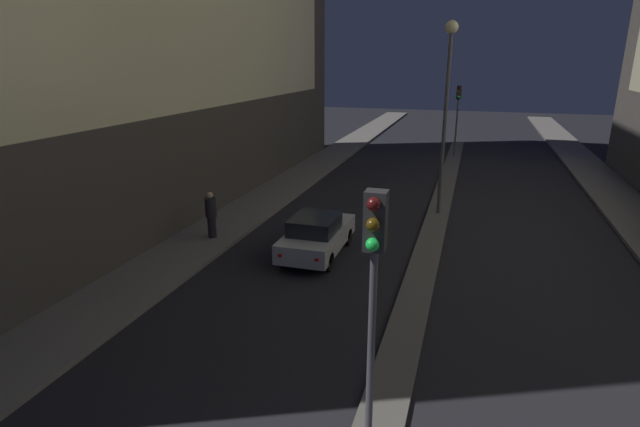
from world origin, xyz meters
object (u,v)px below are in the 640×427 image
object	(u,v)px
traffic_light_near	(373,276)
traffic_light_mid	(458,105)
street_lamp	(447,85)
pedestrian_on_left_sidewalk	(211,214)
car_left_lane	(317,235)

from	to	relation	value
traffic_light_near	traffic_light_mid	size ratio (longest dim) A/B	1.00
traffic_light_mid	street_lamp	size ratio (longest dim) A/B	0.60
traffic_light_mid	pedestrian_on_left_sidewalk	world-z (taller)	traffic_light_mid
street_lamp	car_left_lane	bearing A→B (deg)	-121.78
pedestrian_on_left_sidewalk	car_left_lane	bearing A→B (deg)	-2.70
traffic_light_near	car_left_lane	world-z (taller)	traffic_light_near
traffic_light_mid	pedestrian_on_left_sidewalk	xyz separation A→B (m)	(-8.06, -19.91, -2.58)
traffic_light_near	traffic_light_mid	distance (m)	29.25
traffic_light_mid	pedestrian_on_left_sidewalk	size ratio (longest dim) A/B	2.70
street_lamp	car_left_lane	distance (m)	8.71
traffic_light_near	pedestrian_on_left_sidewalk	size ratio (longest dim) A/B	2.70
traffic_light_mid	car_left_lane	world-z (taller)	traffic_light_mid
traffic_light_mid	pedestrian_on_left_sidewalk	bearing A→B (deg)	-112.05
street_lamp	car_left_lane	xyz separation A→B (m)	(-3.78, -6.10, -4.94)
street_lamp	pedestrian_on_left_sidewalk	world-z (taller)	street_lamp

